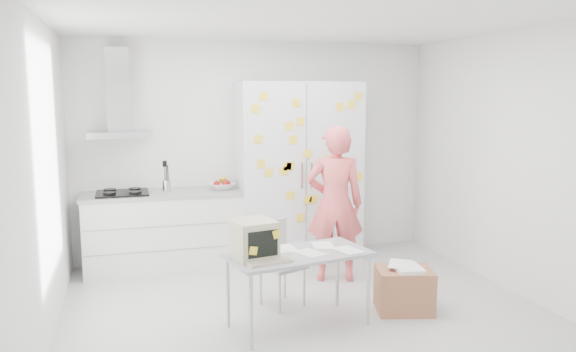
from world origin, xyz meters
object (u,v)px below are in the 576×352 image
object	(u,v)px
person	(335,204)
cardboard_box	(404,289)
desk	(271,247)
chair	(278,257)

from	to	relation	value
person	cardboard_box	distance (m)	1.27
desk	chair	size ratio (longest dim) A/B	1.62
cardboard_box	desk	bearing A→B (deg)	-177.33
person	cardboard_box	size ratio (longest dim) A/B	2.85
person	cardboard_box	bearing A→B (deg)	121.81
chair	cardboard_box	bearing A→B (deg)	-48.11
desk	chair	xyz separation A→B (m)	(0.22, 0.59, -0.28)
person	chair	world-z (taller)	person
desk	chair	world-z (taller)	desk
chair	cardboard_box	xyz separation A→B (m)	(1.10, -0.52, -0.25)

